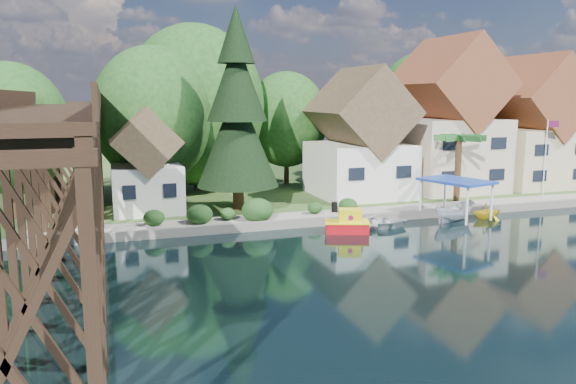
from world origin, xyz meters
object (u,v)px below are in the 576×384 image
(shed, at_px, (146,167))
(boat_white_a, at_px, (378,221))
(palm_tree, at_px, (459,140))
(house_right, at_px, (531,131))
(conifer, at_px, (237,114))
(trestle_bridge, at_px, (65,164))
(boat_canopy, at_px, (455,204))
(house_left, at_px, (359,142))
(tugboat, at_px, (348,223))
(boat_yellow, at_px, (487,210))
(flagpole, at_px, (547,149))
(house_center, at_px, (447,125))

(shed, height_order, boat_white_a, shed)
(palm_tree, bearing_deg, house_right, 23.67)
(house_right, height_order, conifer, conifer)
(trestle_bridge, relative_size, shed, 5.63)
(conifer, height_order, boat_canopy, conifer)
(shed, height_order, palm_tree, shed)
(house_left, xyz_separation_m, shed, (-18.00, -1.50, -1.31))
(conifer, distance_m, tugboat, 11.70)
(trestle_bridge, bearing_deg, palm_tree, 11.08)
(trestle_bridge, distance_m, house_right, 42.41)
(boat_yellow, bearing_deg, house_left, 29.87)
(palm_tree, bearing_deg, flagpole, -0.68)
(trestle_bridge, relative_size, conifer, 2.94)
(trestle_bridge, distance_m, conifer, 14.13)
(house_center, relative_size, boat_yellow, 5.56)
(boat_white_a, bearing_deg, boat_canopy, -79.44)
(conifer, xyz_separation_m, boat_canopy, (14.59, -6.60, -6.42))
(house_right, bearing_deg, boat_white_a, -155.46)
(shed, distance_m, boat_yellow, 25.56)
(trestle_bridge, xyz_separation_m, house_center, (32.00, 11.33, 1.07))
(trestle_bridge, height_order, conifer, conifer)
(trestle_bridge, xyz_separation_m, conifer, (11.57, 7.75, 2.39))
(palm_tree, distance_m, flagpole, 8.90)
(shed, bearing_deg, flagpole, -6.27)
(house_left, height_order, boat_white_a, house_left)
(house_center, relative_size, boat_canopy, 2.52)
(house_right, relative_size, conifer, 0.83)
(boat_canopy, bearing_deg, tugboat, -175.53)
(tugboat, bearing_deg, boat_canopy, 4.47)
(boat_canopy, bearing_deg, house_right, 33.09)
(tugboat, relative_size, boat_canopy, 0.60)
(palm_tree, xyz_separation_m, flagpole, (8.84, -0.10, -1.03))
(house_center, relative_size, tugboat, 4.22)
(house_center, xyz_separation_m, house_right, (9.00, -0.50, -0.64))
(conifer, distance_m, flagpole, 27.02)
(house_left, height_order, conifer, conifer)
(shed, height_order, boat_canopy, shed)
(palm_tree, relative_size, boat_white_a, 1.35)
(house_left, xyz_separation_m, house_center, (9.00, 0.50, 1.28))
(trestle_bridge, height_order, boat_yellow, trestle_bridge)
(house_left, height_order, house_right, house_right)
(tugboat, bearing_deg, flagpole, 13.94)
(trestle_bridge, xyz_separation_m, palm_tree, (29.47, 5.77, 0.20))
(house_center, relative_size, house_right, 1.12)
(house_center, height_order, palm_tree, house_center)
(boat_canopy, bearing_deg, boat_yellow, 1.28)
(house_left, bearing_deg, boat_yellow, -57.87)
(house_center, distance_m, boat_white_a, 16.79)
(house_left, xyz_separation_m, house_right, (18.00, 0.00, 0.64))
(boat_canopy, bearing_deg, house_left, 108.06)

